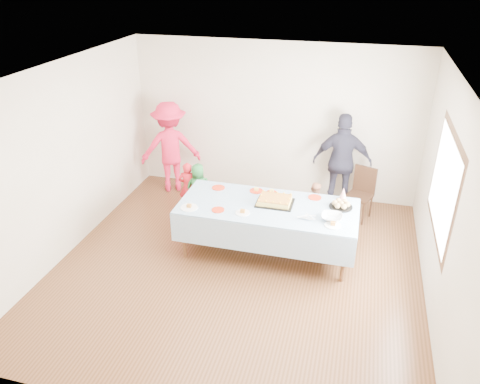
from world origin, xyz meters
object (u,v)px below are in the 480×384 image
object	(u,v)px
birthday_cake	(275,201)
adult_left	(170,147)
dining_chair	(362,190)
party_table	(268,209)

from	to	relation	value
birthday_cake	adult_left	world-z (taller)	adult_left
birthday_cake	dining_chair	size ratio (longest dim) A/B	0.60
adult_left	dining_chair	bearing A→B (deg)	152.68
party_table	dining_chair	world-z (taller)	dining_chair
dining_chair	adult_left	distance (m)	3.43
birthday_cake	dining_chair	world-z (taller)	birthday_cake
birthday_cake	dining_chair	xyz separation A→B (m)	(1.19, 1.36, -0.34)
party_table	birthday_cake	bearing A→B (deg)	47.23
party_table	adult_left	xyz separation A→B (m)	(-2.13, 1.61, 0.11)
dining_chair	party_table	bearing A→B (deg)	-110.82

